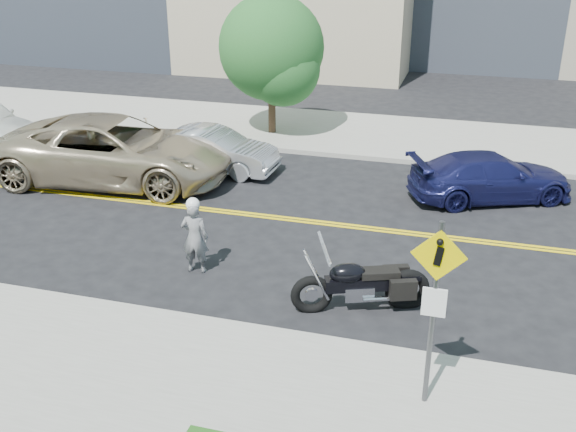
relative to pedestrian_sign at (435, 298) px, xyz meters
The scene contains 10 objects.
ground_plane 7.83m from the pedestrian_sign, 123.64° to the left, with size 120.00×120.00×0.00m, color black.
sidewalk_near 4.75m from the pedestrian_sign, 164.21° to the right, with size 60.00×5.00×0.15m, color #9E9B91.
sidewalk_far 14.56m from the pedestrian_sign, 106.91° to the left, with size 60.00×5.00×0.15m, color #9E9B91.
pedestrian_sign is the anchor object (origin of this frame).
motorcyclist 6.10m from the pedestrian_sign, 148.41° to the left, with size 0.62×0.44×1.69m.
motorcycle 3.21m from the pedestrian_sign, 119.29° to the left, with size 2.59×0.79×1.58m, color black, non-canonical shape.
suv 12.17m from the pedestrian_sign, 141.36° to the left, with size 3.06×6.64×1.85m, color tan.
parked_car_silver 11.64m from the pedestrian_sign, 128.01° to the left, with size 1.36×3.90×1.29m, color #B6B9BF.
parked_car_blue 9.25m from the pedestrian_sign, 84.82° to the left, with size 1.77×4.34×1.26m, color navy.
tree_far_a 14.58m from the pedestrian_sign, 116.50° to the left, with size 3.50×3.50×4.78m.
Camera 1 is at (4.49, -14.85, 6.88)m, focal length 42.00 mm.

